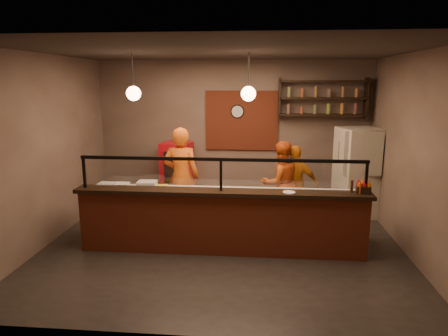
# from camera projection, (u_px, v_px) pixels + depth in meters

# --- Properties ---
(floor) EXTENTS (6.00, 6.00, 0.00)m
(floor) POSITION_uv_depth(u_px,v_px,m) (223.00, 246.00, 6.82)
(floor) COLOR black
(floor) RESTS_ON ground
(ceiling) EXTENTS (6.00, 6.00, 0.00)m
(ceiling) POSITION_uv_depth(u_px,v_px,m) (223.00, 51.00, 6.14)
(ceiling) COLOR #352E29
(ceiling) RESTS_ON wall_back
(wall_back) EXTENTS (6.00, 0.00, 6.00)m
(wall_back) POSITION_uv_depth(u_px,v_px,m) (233.00, 134.00, 8.91)
(wall_back) COLOR #7C675B
(wall_back) RESTS_ON floor
(wall_left) EXTENTS (0.00, 5.00, 5.00)m
(wall_left) POSITION_uv_depth(u_px,v_px,m) (46.00, 151.00, 6.73)
(wall_left) COLOR #7C675B
(wall_left) RESTS_ON floor
(wall_right) EXTENTS (0.00, 5.00, 5.00)m
(wall_right) POSITION_uv_depth(u_px,v_px,m) (414.00, 156.00, 6.22)
(wall_right) COLOR #7C675B
(wall_right) RESTS_ON floor
(wall_front) EXTENTS (6.00, 0.00, 6.00)m
(wall_front) POSITION_uv_depth(u_px,v_px,m) (200.00, 197.00, 4.04)
(wall_front) COLOR #7C675B
(wall_front) RESTS_ON floor
(brick_patch) EXTENTS (1.60, 0.04, 1.30)m
(brick_patch) POSITION_uv_depth(u_px,v_px,m) (242.00, 121.00, 8.80)
(brick_patch) COLOR #993B21
(brick_patch) RESTS_ON wall_back
(service_counter) EXTENTS (4.60, 0.25, 1.00)m
(service_counter) POSITION_uv_depth(u_px,v_px,m) (221.00, 224.00, 6.42)
(service_counter) COLOR #993B21
(service_counter) RESTS_ON floor
(counter_ledge) EXTENTS (4.70, 0.37, 0.06)m
(counter_ledge) POSITION_uv_depth(u_px,v_px,m) (221.00, 192.00, 6.31)
(counter_ledge) COLOR black
(counter_ledge) RESTS_ON service_counter
(worktop_cabinet) EXTENTS (4.60, 0.75, 0.85)m
(worktop_cabinet) POSITION_uv_depth(u_px,v_px,m) (224.00, 218.00, 6.92)
(worktop_cabinet) COLOR gray
(worktop_cabinet) RESTS_ON floor
(worktop) EXTENTS (4.60, 0.75, 0.05)m
(worktop) POSITION_uv_depth(u_px,v_px,m) (224.00, 193.00, 6.83)
(worktop) COLOR white
(worktop) RESTS_ON worktop_cabinet
(sneeze_guard) EXTENTS (4.50, 0.05, 0.52)m
(sneeze_guard) POSITION_uv_depth(u_px,v_px,m) (221.00, 171.00, 6.23)
(sneeze_guard) COLOR white
(sneeze_guard) RESTS_ON counter_ledge
(wall_shelving) EXTENTS (1.84, 0.28, 0.85)m
(wall_shelving) POSITION_uv_depth(u_px,v_px,m) (322.00, 98.00, 8.40)
(wall_shelving) COLOR black
(wall_shelving) RESTS_ON wall_back
(wall_clock) EXTENTS (0.30, 0.04, 0.30)m
(wall_clock) POSITION_uv_depth(u_px,v_px,m) (237.00, 111.00, 8.76)
(wall_clock) COLOR black
(wall_clock) RESTS_ON wall_back
(pendant_left) EXTENTS (0.24, 0.24, 0.77)m
(pendant_left) POSITION_uv_depth(u_px,v_px,m) (134.00, 93.00, 6.60)
(pendant_left) COLOR black
(pendant_left) RESTS_ON ceiling
(pendant_right) EXTENTS (0.24, 0.24, 0.77)m
(pendant_right) POSITION_uv_depth(u_px,v_px,m) (248.00, 94.00, 6.43)
(pendant_right) COLOR black
(pendant_right) RESTS_ON ceiling
(cook_left) EXTENTS (0.71, 0.48, 1.91)m
(cook_left) POSITION_uv_depth(u_px,v_px,m) (181.00, 177.00, 7.67)
(cook_left) COLOR orange
(cook_left) RESTS_ON floor
(cook_mid) EXTENTS (0.98, 0.89, 1.64)m
(cook_mid) POSITION_uv_depth(u_px,v_px,m) (280.00, 183.00, 7.73)
(cook_mid) COLOR #C34912
(cook_mid) RESTS_ON floor
(cook_right) EXTENTS (0.96, 0.54, 1.54)m
(cook_right) POSITION_uv_depth(u_px,v_px,m) (295.00, 184.00, 7.81)
(cook_right) COLOR orange
(cook_right) RESTS_ON floor
(fridge) EXTENTS (0.94, 0.90, 1.84)m
(fridge) POSITION_uv_depth(u_px,v_px,m) (357.00, 173.00, 8.15)
(fridge) COLOR beige
(fridge) RESTS_ON floor
(red_cooler) EXTENTS (0.69, 0.65, 1.44)m
(red_cooler) POSITION_uv_depth(u_px,v_px,m) (177.00, 175.00, 8.86)
(red_cooler) COLOR red
(red_cooler) RESTS_ON floor
(pizza_dough) EXTENTS (0.63, 0.63, 0.01)m
(pizza_dough) POSITION_uv_depth(u_px,v_px,m) (214.00, 192.00, 6.76)
(pizza_dough) COLOR #EDE6C9
(pizza_dough) RESTS_ON worktop
(prep_tub_a) EXTENTS (0.27, 0.22, 0.13)m
(prep_tub_a) POSITION_uv_depth(u_px,v_px,m) (121.00, 187.00, 6.87)
(prep_tub_a) COLOR silver
(prep_tub_a) RESTS_ON worktop
(prep_tub_b) EXTENTS (0.33, 0.27, 0.16)m
(prep_tub_b) POSITION_uv_depth(u_px,v_px,m) (147.00, 186.00, 6.89)
(prep_tub_b) COLOR silver
(prep_tub_b) RESTS_ON worktop
(prep_tub_c) EXTENTS (0.32, 0.26, 0.16)m
(prep_tub_c) POSITION_uv_depth(u_px,v_px,m) (107.00, 188.00, 6.78)
(prep_tub_c) COLOR silver
(prep_tub_c) RESTS_ON worktop
(rolling_pin) EXTENTS (0.38, 0.13, 0.06)m
(rolling_pin) POSITION_uv_depth(u_px,v_px,m) (157.00, 186.00, 7.06)
(rolling_pin) COLOR gold
(rolling_pin) RESTS_ON worktop
(condiment_caddy) EXTENTS (0.22, 0.17, 0.11)m
(condiment_caddy) POSITION_uv_depth(u_px,v_px,m) (363.00, 189.00, 6.14)
(condiment_caddy) COLOR black
(condiment_caddy) RESTS_ON counter_ledge
(pepper_mill) EXTENTS (0.04, 0.04, 0.19)m
(pepper_mill) POSITION_uv_depth(u_px,v_px,m) (352.00, 186.00, 6.18)
(pepper_mill) COLOR black
(pepper_mill) RESTS_ON counter_ledge
(small_plate) EXTENTS (0.24, 0.24, 0.01)m
(small_plate) POSITION_uv_depth(u_px,v_px,m) (289.00, 192.00, 6.17)
(small_plate) COLOR silver
(small_plate) RESTS_ON counter_ledge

